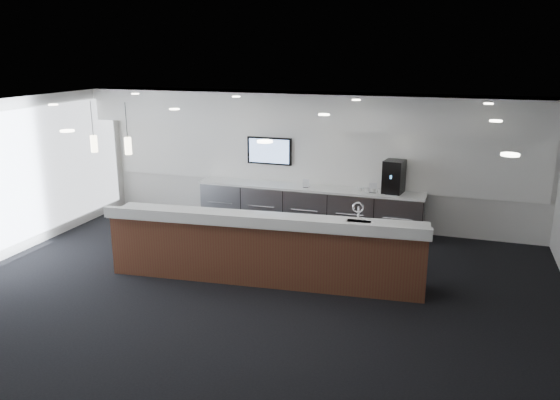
% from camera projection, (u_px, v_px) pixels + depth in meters
% --- Properties ---
extents(ground, '(10.00, 10.00, 0.00)m').
position_uv_depth(ground, '(249.00, 294.00, 8.94)').
color(ground, black).
rests_on(ground, ground).
extents(ceiling, '(10.00, 8.00, 0.02)m').
position_uv_depth(ceiling, '(246.00, 110.00, 8.14)').
color(ceiling, black).
rests_on(ceiling, back_wall).
extents(back_wall, '(10.00, 0.02, 3.00)m').
position_uv_depth(back_wall, '(313.00, 159.00, 12.20)').
color(back_wall, white).
rests_on(back_wall, ground).
extents(soffit_bulkhead, '(10.00, 0.90, 0.70)m').
position_uv_depth(soffit_bulkhead, '(308.00, 110.00, 11.49)').
color(soffit_bulkhead, white).
rests_on(soffit_bulkhead, back_wall).
extents(alcove_panel, '(9.80, 0.06, 1.40)m').
position_uv_depth(alcove_panel, '(313.00, 155.00, 12.15)').
color(alcove_panel, white).
rests_on(alcove_panel, back_wall).
extents(back_credenza, '(5.06, 0.66, 0.95)m').
position_uv_depth(back_credenza, '(308.00, 207.00, 12.15)').
color(back_credenza, gray).
rests_on(back_credenza, ground).
extents(wall_tv, '(1.05, 0.08, 0.62)m').
position_uv_depth(wall_tv, '(269.00, 151.00, 12.38)').
color(wall_tv, black).
rests_on(wall_tv, back_wall).
extents(pendant_left, '(0.12, 0.12, 0.30)m').
position_uv_depth(pendant_left, '(139.00, 143.00, 9.80)').
color(pendant_left, '#FFF1C6').
rests_on(pendant_left, ceiling).
extents(pendant_right, '(0.12, 0.12, 0.30)m').
position_uv_depth(pendant_right, '(106.00, 141.00, 10.01)').
color(pendant_right, '#FFF1C6').
rests_on(pendant_right, ceiling).
extents(ceiling_can_lights, '(7.00, 5.00, 0.02)m').
position_uv_depth(ceiling_can_lights, '(246.00, 112.00, 8.15)').
color(ceiling_can_lights, white).
rests_on(ceiling_can_lights, ceiling).
extents(service_counter, '(5.53, 1.39, 1.49)m').
position_uv_depth(service_counter, '(265.00, 248.00, 9.37)').
color(service_counter, '#5D2D1F').
rests_on(service_counter, ground).
extents(coffee_machine, '(0.46, 0.56, 0.69)m').
position_uv_depth(coffee_machine, '(394.00, 177.00, 11.44)').
color(coffee_machine, black).
rests_on(coffee_machine, back_credenza).
extents(info_sign_left, '(0.14, 0.02, 0.19)m').
position_uv_depth(info_sign_left, '(306.00, 183.00, 11.92)').
color(info_sign_left, white).
rests_on(info_sign_left, back_credenza).
extents(info_sign_right, '(0.16, 0.04, 0.22)m').
position_uv_depth(info_sign_right, '(373.00, 188.00, 11.48)').
color(info_sign_right, white).
rests_on(info_sign_right, back_credenza).
extents(cup_0, '(0.11, 0.11, 0.10)m').
position_uv_depth(cup_0, '(387.00, 191.00, 11.42)').
color(cup_0, white).
rests_on(cup_0, back_credenza).
extents(cup_1, '(0.15, 0.15, 0.10)m').
position_uv_depth(cup_1, '(380.00, 191.00, 11.46)').
color(cup_1, white).
rests_on(cup_1, back_credenza).
extents(cup_2, '(0.13, 0.13, 0.10)m').
position_uv_depth(cup_2, '(374.00, 190.00, 11.51)').
color(cup_2, white).
rests_on(cup_2, back_credenza).
extents(cup_3, '(0.14, 0.14, 0.10)m').
position_uv_depth(cup_3, '(367.00, 190.00, 11.55)').
color(cup_3, white).
rests_on(cup_3, back_credenza).
extents(cup_4, '(0.15, 0.15, 0.10)m').
position_uv_depth(cup_4, '(360.00, 189.00, 11.59)').
color(cup_4, white).
rests_on(cup_4, back_credenza).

